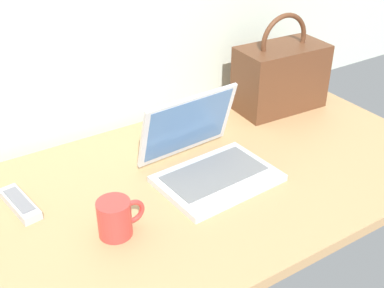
{
  "coord_description": "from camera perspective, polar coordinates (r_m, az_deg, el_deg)",
  "views": [
    {
      "loc": [
        -0.53,
        -0.92,
        0.8
      ],
      "look_at": [
        0.06,
        0.0,
        0.15
      ],
      "focal_mm": 46.05,
      "sensor_mm": 36.0,
      "label": 1
    }
  ],
  "objects": [
    {
      "name": "desk",
      "position": [
        1.32,
        -2.2,
        -5.76
      ],
      "size": [
        1.6,
        0.76,
        0.03
      ],
      "color": "tan",
      "rests_on": "ground"
    },
    {
      "name": "laptop",
      "position": [
        1.35,
        1.75,
        -1.81
      ],
      "size": [
        0.32,
        0.3,
        0.21
      ],
      "color": "silver",
      "rests_on": "desk"
    },
    {
      "name": "coffee_mug",
      "position": [
        1.16,
        -8.82,
        -8.4
      ],
      "size": [
        0.12,
        0.08,
        0.09
      ],
      "color": "red",
      "rests_on": "desk"
    },
    {
      "name": "remote_control_near",
      "position": [
        1.31,
        -19.31,
        -6.53
      ],
      "size": [
        0.07,
        0.16,
        0.02
      ],
      "color": "#B7B7B7",
      "rests_on": "desk"
    },
    {
      "name": "remote_control_far",
      "position": [
        1.59,
        -0.83,
        2.25
      ],
      "size": [
        0.07,
        0.16,
        0.02
      ],
      "color": "#B7B7B7",
      "rests_on": "desk"
    },
    {
      "name": "handbag",
      "position": [
        1.71,
        10.21,
        7.78
      ],
      "size": [
        0.31,
        0.18,
        0.33
      ],
      "color": "#59331E",
      "rests_on": "desk"
    }
  ]
}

